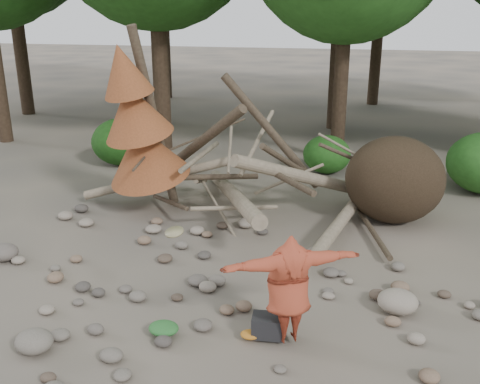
# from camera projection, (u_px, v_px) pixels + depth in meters

# --- Properties ---
(ground) EXTENTS (120.00, 120.00, 0.00)m
(ground) POSITION_uv_depth(u_px,v_px,m) (235.00, 300.00, 8.95)
(ground) COLOR #514C44
(ground) RESTS_ON ground
(deadfall_pile) EXTENTS (8.55, 5.24, 3.30)m
(deadfall_pile) POSITION_uv_depth(u_px,v_px,m) (368.00, 180.00, 12.08)
(deadfall_pile) COLOR #332619
(deadfall_pile) RESTS_ON ground
(dead_conifer) EXTENTS (2.06, 2.16, 4.35)m
(dead_conifer) POSITION_uv_depth(u_px,v_px,m) (138.00, 126.00, 12.06)
(dead_conifer) COLOR #4C3F30
(dead_conifer) RESTS_ON ground
(bush_left) EXTENTS (1.80, 1.80, 1.44)m
(bush_left) POSITION_uv_depth(u_px,v_px,m) (121.00, 142.00, 16.57)
(bush_left) COLOR #1A4813
(bush_left) RESTS_ON ground
(bush_mid) EXTENTS (1.40, 1.40, 1.12)m
(bush_mid) POSITION_uv_depth(u_px,v_px,m) (327.00, 154.00, 15.75)
(bush_mid) COLOR #235C1A
(bush_mid) RESTS_ON ground
(frisbee_thrower) EXTENTS (2.77, 1.42, 1.67)m
(frisbee_thrower) POSITION_uv_depth(u_px,v_px,m) (289.00, 288.00, 7.53)
(frisbee_thrower) COLOR #A13B24
(frisbee_thrower) RESTS_ON ground
(backpack) EXTENTS (0.52, 0.37, 0.32)m
(backpack) POSITION_uv_depth(u_px,v_px,m) (269.00, 329.00, 7.86)
(backpack) COLOR black
(backpack) RESTS_ON ground
(cloth_green) EXTENTS (0.46, 0.38, 0.17)m
(cloth_green) POSITION_uv_depth(u_px,v_px,m) (164.00, 331.00, 7.95)
(cloth_green) COLOR #27632A
(cloth_green) RESTS_ON ground
(cloth_orange) EXTENTS (0.29, 0.23, 0.10)m
(cloth_orange) POSITION_uv_depth(u_px,v_px,m) (250.00, 338.00, 7.85)
(cloth_orange) COLOR #B06A1E
(cloth_orange) RESTS_ON ground
(boulder_front_left) EXTENTS (0.55, 0.50, 0.33)m
(boulder_front_left) POSITION_uv_depth(u_px,v_px,m) (34.00, 341.00, 7.57)
(boulder_front_left) COLOR slate
(boulder_front_left) RESTS_ON ground
(boulder_mid_right) EXTENTS (0.64, 0.58, 0.39)m
(boulder_mid_right) POSITION_uv_depth(u_px,v_px,m) (398.00, 302.00, 8.55)
(boulder_mid_right) COLOR gray
(boulder_mid_right) RESTS_ON ground
(boulder_mid_left) EXTENTS (0.56, 0.50, 0.33)m
(boulder_mid_left) POSITION_uv_depth(u_px,v_px,m) (4.00, 252.00, 10.34)
(boulder_mid_left) COLOR #645B54
(boulder_mid_left) RESTS_ON ground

